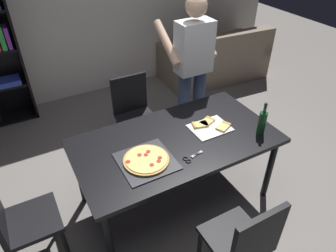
{
  "coord_description": "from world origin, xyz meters",
  "views": [
    {
      "loc": [
        -1.1,
        -1.86,
        2.45
      ],
      "look_at": [
        0.0,
        0.15,
        0.8
      ],
      "focal_mm": 33.17,
      "sensor_mm": 36.0,
      "label": 1
    }
  ],
  "objects_px": {
    "chair_left_end": "(17,218)",
    "person_serving_pizza": "(192,67)",
    "kitchen_scissors": "(190,158)",
    "couch": "(215,62)",
    "pepperoni_pizza_on_tray": "(146,160)",
    "chair_far_side": "(134,110)",
    "chair_near_camera": "(244,240)",
    "dining_table": "(176,145)",
    "wine_bottle": "(262,122)"
  },
  "relations": [
    {
      "from": "wine_bottle",
      "to": "person_serving_pizza",
      "type": "bearing_deg",
      "value": 94.48
    },
    {
      "from": "chair_left_end",
      "to": "couch",
      "type": "relative_size",
      "value": 0.51
    },
    {
      "from": "chair_near_camera",
      "to": "couch",
      "type": "xyz_separation_m",
      "value": [
        1.9,
        2.96,
        -0.21
      ]
    },
    {
      "from": "chair_near_camera",
      "to": "wine_bottle",
      "type": "height_order",
      "value": "wine_bottle"
    },
    {
      "from": "person_serving_pizza",
      "to": "chair_far_side",
      "type": "bearing_deg",
      "value": 160.79
    },
    {
      "from": "chair_near_camera",
      "to": "chair_left_end",
      "type": "distance_m",
      "value": 1.69
    },
    {
      "from": "chair_left_end",
      "to": "chair_near_camera",
      "type": "bearing_deg",
      "value": -35.04
    },
    {
      "from": "chair_near_camera",
      "to": "kitchen_scissors",
      "type": "distance_m",
      "value": 0.74
    },
    {
      "from": "kitchen_scissors",
      "to": "pepperoni_pizza_on_tray",
      "type": "bearing_deg",
      "value": 157.98
    },
    {
      "from": "dining_table",
      "to": "kitchen_scissors",
      "type": "height_order",
      "value": "kitchen_scissors"
    },
    {
      "from": "dining_table",
      "to": "chair_near_camera",
      "type": "bearing_deg",
      "value": -90.0
    },
    {
      "from": "chair_near_camera",
      "to": "couch",
      "type": "relative_size",
      "value": 0.51
    },
    {
      "from": "chair_far_side",
      "to": "wine_bottle",
      "type": "height_order",
      "value": "wine_bottle"
    },
    {
      "from": "chair_near_camera",
      "to": "kitchen_scissors",
      "type": "relative_size",
      "value": 4.56
    },
    {
      "from": "dining_table",
      "to": "pepperoni_pizza_on_tray",
      "type": "relative_size",
      "value": 4.15
    },
    {
      "from": "chair_left_end",
      "to": "pepperoni_pizza_on_tray",
      "type": "xyz_separation_m",
      "value": [
        1.03,
        -0.14,
        0.25
      ]
    },
    {
      "from": "chair_far_side",
      "to": "pepperoni_pizza_on_tray",
      "type": "height_order",
      "value": "chair_far_side"
    },
    {
      "from": "dining_table",
      "to": "couch",
      "type": "relative_size",
      "value": 1.03
    },
    {
      "from": "chair_left_end",
      "to": "person_serving_pizza",
      "type": "xyz_separation_m",
      "value": [
        2.02,
        0.75,
        0.49
      ]
    },
    {
      "from": "dining_table",
      "to": "chair_near_camera",
      "type": "height_order",
      "value": "chair_near_camera"
    },
    {
      "from": "kitchen_scissors",
      "to": "chair_far_side",
      "type": "bearing_deg",
      "value": 88.98
    },
    {
      "from": "dining_table",
      "to": "chair_far_side",
      "type": "xyz_separation_m",
      "value": [
        0.0,
        0.97,
        -0.17
      ]
    },
    {
      "from": "person_serving_pizza",
      "to": "wine_bottle",
      "type": "xyz_separation_m",
      "value": [
        0.08,
        -1.04,
        -0.13
      ]
    },
    {
      "from": "chair_near_camera",
      "to": "pepperoni_pizza_on_tray",
      "type": "height_order",
      "value": "chair_near_camera"
    },
    {
      "from": "chair_near_camera",
      "to": "pepperoni_pizza_on_tray",
      "type": "distance_m",
      "value": 0.94
    },
    {
      "from": "chair_left_end",
      "to": "kitchen_scissors",
      "type": "height_order",
      "value": "chair_left_end"
    },
    {
      "from": "chair_left_end",
      "to": "person_serving_pizza",
      "type": "height_order",
      "value": "person_serving_pizza"
    },
    {
      "from": "couch",
      "to": "wine_bottle",
      "type": "relative_size",
      "value": 5.54
    },
    {
      "from": "pepperoni_pizza_on_tray",
      "to": "chair_far_side",
      "type": "bearing_deg",
      "value": 72.15
    },
    {
      "from": "pepperoni_pizza_on_tray",
      "to": "kitchen_scissors",
      "type": "distance_m",
      "value": 0.36
    },
    {
      "from": "person_serving_pizza",
      "to": "couch",
      "type": "bearing_deg",
      "value": 44.35
    },
    {
      "from": "person_serving_pizza",
      "to": "chair_near_camera",
      "type": "bearing_deg",
      "value": -110.15
    },
    {
      "from": "person_serving_pizza",
      "to": "kitchen_scissors",
      "type": "bearing_deg",
      "value": -122.55
    },
    {
      "from": "chair_near_camera",
      "to": "wine_bottle",
      "type": "xyz_separation_m",
      "value": [
        0.71,
        0.69,
        0.36
      ]
    },
    {
      "from": "person_serving_pizza",
      "to": "kitchen_scissors",
      "type": "distance_m",
      "value": 1.24
    },
    {
      "from": "chair_near_camera",
      "to": "dining_table",
      "type": "bearing_deg",
      "value": 90.0
    },
    {
      "from": "dining_table",
      "to": "kitchen_scissors",
      "type": "xyz_separation_m",
      "value": [
        -0.02,
        -0.27,
        0.07
      ]
    },
    {
      "from": "couch",
      "to": "kitchen_scissors",
      "type": "xyz_separation_m",
      "value": [
        -1.92,
        -2.26,
        0.45
      ]
    },
    {
      "from": "kitchen_scissors",
      "to": "chair_left_end",
      "type": "bearing_deg",
      "value": 168.65
    },
    {
      "from": "person_serving_pizza",
      "to": "pepperoni_pizza_on_tray",
      "type": "height_order",
      "value": "person_serving_pizza"
    },
    {
      "from": "chair_far_side",
      "to": "person_serving_pizza",
      "type": "bearing_deg",
      "value": -19.21
    },
    {
      "from": "wine_bottle",
      "to": "chair_near_camera",
      "type": "bearing_deg",
      "value": -136.14
    },
    {
      "from": "pepperoni_pizza_on_tray",
      "to": "kitchen_scissors",
      "type": "xyz_separation_m",
      "value": [
        0.33,
        -0.14,
        -0.01
      ]
    },
    {
      "from": "chair_left_end",
      "to": "kitchen_scissors",
      "type": "xyz_separation_m",
      "value": [
        1.36,
        -0.27,
        0.24
      ]
    },
    {
      "from": "chair_left_end",
      "to": "pepperoni_pizza_on_tray",
      "type": "distance_m",
      "value": 1.07
    },
    {
      "from": "couch",
      "to": "pepperoni_pizza_on_tray",
      "type": "distance_m",
      "value": 3.13
    },
    {
      "from": "wine_bottle",
      "to": "pepperoni_pizza_on_tray",
      "type": "bearing_deg",
      "value": 172.14
    },
    {
      "from": "dining_table",
      "to": "couch",
      "type": "xyz_separation_m",
      "value": [
        1.9,
        1.99,
        -0.38
      ]
    },
    {
      "from": "pepperoni_pizza_on_tray",
      "to": "wine_bottle",
      "type": "xyz_separation_m",
      "value": [
        1.07,
        -0.15,
        0.1
      ]
    },
    {
      "from": "chair_far_side",
      "to": "chair_left_end",
      "type": "height_order",
      "value": "same"
    }
  ]
}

